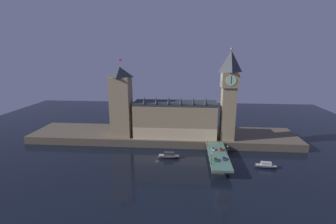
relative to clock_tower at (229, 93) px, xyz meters
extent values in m
plane|color=black|center=(-51.36, -26.67, -42.59)|extent=(400.00, 400.00, 0.00)
cube|color=brown|center=(-51.36, 12.33, -39.59)|extent=(220.00, 42.00, 6.00)
cube|color=tan|center=(-40.48, 4.37, -23.73)|extent=(64.73, 21.08, 25.71)
cube|color=beige|center=(-40.48, -6.29, -31.96)|extent=(64.73, 0.20, 9.26)
cube|color=#2D3338|center=(-40.48, 4.37, -9.68)|extent=(64.73, 19.39, 2.40)
cone|color=#2D3338|center=(-63.60, -4.59, -5.65)|extent=(2.40, 2.40, 5.66)
cone|color=#2D3338|center=(-54.35, -4.59, -5.65)|extent=(2.40, 2.40, 5.66)
cone|color=#2D3338|center=(-45.10, -4.59, -5.65)|extent=(2.40, 2.40, 5.66)
cone|color=#2D3338|center=(-35.86, -4.59, -5.65)|extent=(2.40, 2.40, 5.66)
cone|color=#2D3338|center=(-26.61, -4.59, -5.65)|extent=(2.40, 2.40, 5.66)
cone|color=#2D3338|center=(-17.36, -4.59, -5.65)|extent=(2.40, 2.40, 5.66)
cube|color=tan|center=(0.00, 0.00, -16.25)|extent=(10.34, 10.34, 40.69)
cube|color=tan|center=(0.00, 0.00, 9.75)|extent=(12.20, 12.20, 11.30)
cylinder|color=#B7E5B7|center=(0.00, -6.22, 9.75)|extent=(7.44, 0.25, 7.44)
cylinder|color=#B7E5B7|center=(0.00, 6.22, 9.75)|extent=(7.44, 0.25, 7.44)
cylinder|color=#B7E5B7|center=(6.22, 0.00, 9.75)|extent=(0.25, 7.44, 7.44)
cylinder|color=#B7E5B7|center=(-6.22, 0.00, 9.75)|extent=(0.25, 7.44, 7.44)
cube|color=black|center=(0.00, -6.41, 10.31)|extent=(0.36, 0.10, 5.58)
pyramid|color=#2D3338|center=(0.00, 0.00, 23.17)|extent=(12.20, 12.20, 15.54)
sphere|color=gold|center=(0.00, 0.00, 31.74)|extent=(1.60, 1.60, 1.60)
cube|color=tan|center=(-83.47, 2.51, -12.87)|extent=(15.36, 15.36, 47.44)
pyramid|color=#2D3338|center=(-83.47, 2.51, 14.77)|extent=(15.67, 15.67, 7.85)
cylinder|color=#99999E|center=(-83.47, 2.51, 21.70)|extent=(0.24, 0.24, 6.00)
cube|color=red|center=(-82.37, 2.51, 23.80)|extent=(2.00, 0.08, 1.20)
cube|color=#4C7560|center=(-9.97, -31.67, -36.97)|extent=(12.50, 46.00, 1.40)
cube|color=brown|center=(-9.97, -45.47, -40.13)|extent=(10.63, 3.20, 4.92)
cube|color=brown|center=(-9.97, -36.27, -40.13)|extent=(10.63, 3.20, 4.92)
cube|color=brown|center=(-9.97, -27.07, -40.13)|extent=(10.63, 3.20, 4.92)
cube|color=brown|center=(-9.97, -17.87, -40.13)|extent=(10.63, 3.20, 4.92)
cube|color=white|center=(-12.72, -24.42, -35.64)|extent=(1.82, 4.30, 0.91)
cube|color=black|center=(-12.72, -24.42, -34.97)|extent=(1.49, 1.94, 0.45)
cylinder|color=black|center=(-13.58, -23.09, -35.95)|extent=(0.22, 0.64, 0.64)
cylinder|color=black|center=(-11.85, -23.09, -35.95)|extent=(0.22, 0.64, 0.64)
cylinder|color=black|center=(-13.58, -25.76, -35.95)|extent=(0.22, 0.64, 0.64)
cylinder|color=black|center=(-11.85, -25.76, -35.95)|extent=(0.22, 0.64, 0.64)
cube|color=#235633|center=(-12.72, -41.53, -35.64)|extent=(1.83, 4.55, 0.92)
cube|color=black|center=(-12.72, -41.53, -34.95)|extent=(1.50, 2.05, 0.45)
cylinder|color=black|center=(-13.59, -40.12, -35.95)|extent=(0.22, 0.64, 0.64)
cylinder|color=black|center=(-11.85, -40.12, -35.95)|extent=(0.22, 0.64, 0.64)
cylinder|color=black|center=(-13.59, -42.94, -35.95)|extent=(0.22, 0.64, 0.64)
cylinder|color=black|center=(-11.85, -42.94, -35.95)|extent=(0.22, 0.64, 0.64)
cube|color=navy|center=(-7.22, -39.37, -35.74)|extent=(1.79, 4.77, 0.71)
cube|color=black|center=(-7.22, -39.37, -35.17)|extent=(1.46, 2.15, 0.45)
cylinder|color=black|center=(-6.37, -40.85, -35.95)|extent=(0.22, 0.64, 0.64)
cylinder|color=black|center=(-8.07, -40.85, -35.95)|extent=(0.22, 0.64, 0.64)
cylinder|color=black|center=(-6.37, -37.89, -35.95)|extent=(0.22, 0.64, 0.64)
cylinder|color=black|center=(-8.07, -37.89, -35.95)|extent=(0.22, 0.64, 0.64)
cube|color=red|center=(-7.22, -24.50, -35.63)|extent=(1.82, 3.98, 0.94)
cube|color=black|center=(-7.22, -24.50, -34.93)|extent=(1.49, 1.79, 0.45)
cylinder|color=black|center=(-6.36, -25.73, -35.95)|extent=(0.22, 0.64, 0.64)
cylinder|color=black|center=(-8.08, -25.73, -35.95)|extent=(0.22, 0.64, 0.64)
cylinder|color=black|center=(-6.36, -23.27, -35.95)|extent=(0.22, 0.64, 0.64)
cylinder|color=black|center=(-8.08, -23.27, -35.95)|extent=(0.22, 0.64, 0.64)
cylinder|color=black|center=(-15.47, -41.58, -35.85)|extent=(0.28, 0.28, 0.86)
cylinder|color=navy|center=(-15.47, -41.58, -35.06)|extent=(0.38, 0.38, 0.71)
sphere|color=tan|center=(-15.47, -41.58, -34.59)|extent=(0.23, 0.23, 0.23)
cylinder|color=black|center=(-4.47, -29.10, -35.89)|extent=(0.28, 0.28, 0.77)
cylinder|color=black|center=(-4.47, -29.10, -35.19)|extent=(0.38, 0.38, 0.64)
sphere|color=tan|center=(-4.47, -29.10, -34.76)|extent=(0.21, 0.21, 0.21)
cylinder|color=#2D3333|center=(-15.87, -46.39, -36.02)|extent=(0.56, 0.56, 0.50)
cylinder|color=#2D3333|center=(-15.87, -46.39, -32.82)|extent=(0.18, 0.18, 5.91)
sphere|color=#F9E5A3|center=(-15.87, -46.39, -29.32)|extent=(0.60, 0.60, 0.60)
sphere|color=#F9E5A3|center=(-16.32, -46.39, -29.67)|extent=(0.44, 0.44, 0.44)
sphere|color=#F9E5A3|center=(-15.42, -46.39, -29.67)|extent=(0.44, 0.44, 0.44)
cylinder|color=#2D3333|center=(-4.07, -31.67, -36.02)|extent=(0.56, 0.56, 0.50)
cylinder|color=#2D3333|center=(-4.07, -31.67, -33.32)|extent=(0.18, 0.18, 4.90)
sphere|color=#F9E5A3|center=(-4.07, -31.67, -30.32)|extent=(0.60, 0.60, 0.60)
sphere|color=#F9E5A3|center=(-4.52, -31.67, -30.67)|extent=(0.44, 0.44, 0.44)
sphere|color=#F9E5A3|center=(-3.62, -31.67, -30.67)|extent=(0.44, 0.44, 0.44)
cylinder|color=#2D3333|center=(-15.87, -16.95, -36.02)|extent=(0.56, 0.56, 0.50)
cylinder|color=#2D3333|center=(-15.87, -16.95, -33.48)|extent=(0.18, 0.18, 4.58)
sphere|color=#F9E5A3|center=(-15.87, -16.95, -30.65)|extent=(0.60, 0.60, 0.60)
sphere|color=#F9E5A3|center=(-16.32, -16.95, -31.00)|extent=(0.44, 0.44, 0.44)
sphere|color=#F9E5A3|center=(-15.42, -16.95, -31.00)|extent=(0.44, 0.44, 0.44)
ellipsoid|color=#28282D|center=(-43.00, -26.12, -41.49)|extent=(15.96, 4.52, 2.20)
cube|color=tan|center=(-43.00, -26.12, -40.49)|extent=(14.04, 3.64, 0.24)
cube|color=#2D333D|center=(-43.00, -26.12, -39.27)|extent=(7.20, 2.76, 2.20)
ellipsoid|color=#1E2842|center=(19.83, -36.21, -41.56)|extent=(14.53, 5.09, 2.06)
cube|color=tan|center=(19.83, -36.21, -40.62)|extent=(12.76, 4.19, 0.24)
cube|color=#B7B2A8|center=(19.83, -36.21, -39.47)|extent=(6.61, 2.90, 2.06)
camera|label=1|loc=(-30.93, -183.33, 28.59)|focal=26.00mm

